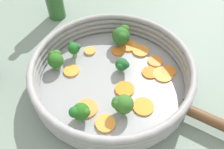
# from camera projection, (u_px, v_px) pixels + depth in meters

# --- Properties ---
(ground_plane) EXTENTS (4.00, 4.00, 0.00)m
(ground_plane) POSITION_uv_depth(u_px,v_px,m) (112.00, 83.00, 0.51)
(ground_plane) COLOR gray
(skillet) EXTENTS (0.34, 0.34, 0.02)m
(skillet) POSITION_uv_depth(u_px,v_px,m) (112.00, 81.00, 0.51)
(skillet) COLOR #939699
(skillet) RESTS_ON ground_plane
(skillet_rim_wall) EXTENTS (0.35, 0.35, 0.06)m
(skillet_rim_wall) POSITION_uv_depth(u_px,v_px,m) (112.00, 70.00, 0.48)
(skillet_rim_wall) COLOR #949496
(skillet_rim_wall) RESTS_ON skillet
(skillet_rivet_left) EXTENTS (0.01, 0.01, 0.01)m
(skillet_rivet_left) POSITION_uv_depth(u_px,v_px,m) (175.00, 120.00, 0.43)
(skillet_rivet_left) COLOR #969A94
(skillet_rivet_left) RESTS_ON skillet
(skillet_rivet_right) EXTENTS (0.01, 0.01, 0.01)m
(skillet_rivet_right) POSITION_uv_depth(u_px,v_px,m) (185.00, 98.00, 0.46)
(skillet_rivet_right) COLOR gray
(skillet_rivet_right) RESTS_ON skillet
(carrot_slice_0) EXTENTS (0.05, 0.05, 0.00)m
(carrot_slice_0) POSITION_uv_depth(u_px,v_px,m) (168.00, 71.00, 0.51)
(carrot_slice_0) COLOR orange
(carrot_slice_0) RESTS_ON skillet
(carrot_slice_1) EXTENTS (0.06, 0.06, 0.00)m
(carrot_slice_1) POSITION_uv_depth(u_px,v_px,m) (128.00, 46.00, 0.57)
(carrot_slice_1) COLOR orange
(carrot_slice_1) RESTS_ON skillet
(carrot_slice_2) EXTENTS (0.04, 0.04, 0.00)m
(carrot_slice_2) POSITION_uv_depth(u_px,v_px,m) (72.00, 71.00, 0.51)
(carrot_slice_2) COLOR orange
(carrot_slice_2) RESTS_ON skillet
(carrot_slice_3) EXTENTS (0.06, 0.06, 0.00)m
(carrot_slice_3) POSITION_uv_depth(u_px,v_px,m) (87.00, 108.00, 0.45)
(carrot_slice_3) COLOR orange
(carrot_slice_3) RESTS_ON skillet
(carrot_slice_4) EXTENTS (0.04, 0.04, 0.00)m
(carrot_slice_4) POSITION_uv_depth(u_px,v_px,m) (150.00, 73.00, 0.51)
(carrot_slice_4) COLOR orange
(carrot_slice_4) RESTS_ON skillet
(carrot_slice_5) EXTENTS (0.03, 0.03, 0.00)m
(carrot_slice_5) POSITION_uv_depth(u_px,v_px,m) (118.00, 51.00, 0.55)
(carrot_slice_5) COLOR orange
(carrot_slice_5) RESTS_ON skillet
(carrot_slice_6) EXTENTS (0.05, 0.05, 0.01)m
(carrot_slice_6) POSITION_uv_depth(u_px,v_px,m) (141.00, 51.00, 0.55)
(carrot_slice_6) COLOR orange
(carrot_slice_6) RESTS_ON skillet
(carrot_slice_7) EXTENTS (0.03, 0.03, 0.01)m
(carrot_slice_7) POSITION_uv_depth(u_px,v_px,m) (90.00, 51.00, 0.55)
(carrot_slice_7) COLOR #ED983B
(carrot_slice_7) RESTS_ON skillet
(carrot_slice_8) EXTENTS (0.05, 0.05, 0.01)m
(carrot_slice_8) POSITION_uv_depth(u_px,v_px,m) (125.00, 89.00, 0.48)
(carrot_slice_8) COLOR orange
(carrot_slice_8) RESTS_ON skillet
(carrot_slice_9) EXTENTS (0.06, 0.06, 0.00)m
(carrot_slice_9) POSITION_uv_depth(u_px,v_px,m) (163.00, 74.00, 0.50)
(carrot_slice_9) COLOR #F69E35
(carrot_slice_9) RESTS_ON skillet
(carrot_slice_10) EXTENTS (0.05, 0.05, 0.01)m
(carrot_slice_10) POSITION_uv_depth(u_px,v_px,m) (105.00, 123.00, 0.42)
(carrot_slice_10) COLOR #F99636
(carrot_slice_10) RESTS_ON skillet
(carrot_slice_11) EXTENTS (0.06, 0.06, 0.00)m
(carrot_slice_11) POSITION_uv_depth(u_px,v_px,m) (143.00, 106.00, 0.45)
(carrot_slice_11) COLOR orange
(carrot_slice_11) RESTS_ON skillet
(carrot_slice_12) EXTENTS (0.05, 0.05, 0.00)m
(carrot_slice_12) POSITION_uv_depth(u_px,v_px,m) (155.00, 61.00, 0.53)
(carrot_slice_12) COLOR orange
(carrot_slice_12) RESTS_ON skillet
(broccoli_floret_0) EXTENTS (0.03, 0.03, 0.04)m
(broccoli_floret_0) POSITION_uv_depth(u_px,v_px,m) (74.00, 48.00, 0.53)
(broccoli_floret_0) COLOR #8EA563
(broccoli_floret_0) RESTS_ON skillet
(broccoli_floret_1) EXTENTS (0.03, 0.03, 0.04)m
(broccoli_floret_1) POSITION_uv_depth(u_px,v_px,m) (122.00, 65.00, 0.50)
(broccoli_floret_1) COLOR #7FB36E
(broccoli_floret_1) RESTS_ON skillet
(broccoli_floret_2) EXTENTS (0.04, 0.04, 0.05)m
(broccoli_floret_2) POSITION_uv_depth(u_px,v_px,m) (122.00, 104.00, 0.42)
(broccoli_floret_2) COLOR #618E56
(broccoli_floret_2) RESTS_ON skillet
(broccoli_floret_3) EXTENTS (0.05, 0.05, 0.05)m
(broccoli_floret_3) POSITION_uv_depth(u_px,v_px,m) (122.00, 35.00, 0.55)
(broccoli_floret_3) COLOR #6B914C
(broccoli_floret_3) RESTS_ON skillet
(broccoli_floret_4) EXTENTS (0.04, 0.03, 0.04)m
(broccoli_floret_4) POSITION_uv_depth(u_px,v_px,m) (80.00, 112.00, 0.41)
(broccoli_floret_4) COLOR #78995E
(broccoli_floret_4) RESTS_ON skillet
(broccoli_floret_5) EXTENTS (0.04, 0.04, 0.04)m
(broccoli_floret_5) POSITION_uv_depth(u_px,v_px,m) (56.00, 59.00, 0.50)
(broccoli_floret_5) COLOR #75955E
(broccoli_floret_5) RESTS_ON skillet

